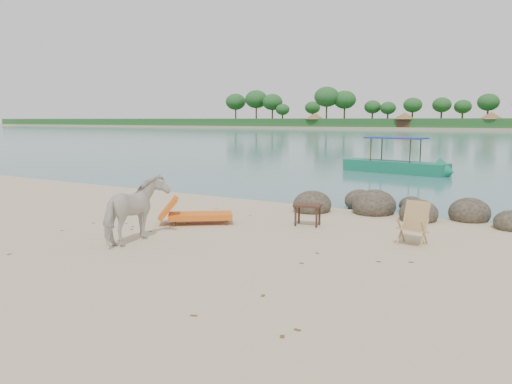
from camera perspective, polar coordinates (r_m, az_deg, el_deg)
boulders at (r=15.18m, az=15.45°, el=-1.92°), size 6.41×2.94×0.96m
cow at (r=11.60m, az=-13.58°, el=-2.15°), size 1.09×1.88×1.50m
side_table at (r=13.20m, az=5.91°, el=-2.78°), size 0.77×0.58×0.56m
lounge_chair at (r=13.46m, az=-6.38°, el=-2.41°), size 2.12×1.88×0.63m
deck_chair at (r=11.68m, az=17.49°, el=-3.61°), size 0.70×0.75×0.95m
boat_near at (r=27.88m, az=15.67°, el=5.40°), size 6.52×2.65×3.09m
dead_leaves at (r=11.25m, az=-6.33°, el=-6.17°), size 8.40×7.28×0.00m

